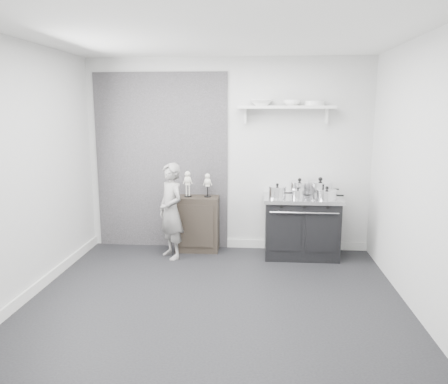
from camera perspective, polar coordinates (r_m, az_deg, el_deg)
The scene contains 16 objects.
ground at distance 4.81m, azimuth -1.15°, elevation -13.73°, with size 4.00×4.00×0.00m, color black.
room_shell at distance 4.54m, azimuth -2.16°, elevation 6.29°, with size 4.02×3.62×2.71m.
wall_shelf at distance 6.04m, azimuth 8.13°, elevation 10.82°, with size 1.30×0.26×0.24m.
stove at distance 6.06m, azimuth 10.06°, elevation -4.44°, with size 1.04×0.65×0.83m.
side_cabinet at distance 6.23m, azimuth -3.50°, elevation -4.14°, with size 0.60×0.35×0.78m, color black.
child at distance 5.90m, azimuth -6.93°, elevation -2.48°, with size 0.47×0.31×1.30m, color gray.
pot_front_left at distance 5.81m, azimuth 6.96°, elevation -0.02°, with size 0.32×0.23×0.20m.
pot_back_left at distance 6.07m, azimuth 9.82°, elevation 0.49°, with size 0.37×0.29×0.24m.
pot_back_right at distance 6.06m, azimuth 12.44°, elevation 0.45°, with size 0.42×0.33×0.26m.
pot_front_right at distance 5.83m, azimuth 13.26°, elevation -0.34°, with size 0.35×0.27×0.18m.
pot_front_center at distance 5.80m, azimuth 9.62°, elevation -0.30°, with size 0.26×0.17×0.16m.
skeleton_full at distance 6.12m, azimuth -4.76°, elevation 1.31°, with size 0.12×0.07×0.41m, color silver, non-canonical shape.
skeleton_torso at distance 6.09m, azimuth -2.16°, elevation 1.11°, with size 0.11×0.07×0.38m, color silver, non-canonical shape.
bowl_large at distance 6.02m, azimuth 4.93°, elevation 11.55°, with size 0.31×0.31×0.08m, color white.
bowl_small at distance 6.04m, azimuth 8.88°, elevation 11.44°, with size 0.23×0.23×0.07m, color white.
plate_stack at distance 6.07m, azimuth 11.78°, elevation 11.28°, with size 0.27×0.27×0.06m, color silver.
Camera 1 is at (0.44, -4.35, 1.99)m, focal length 35.00 mm.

